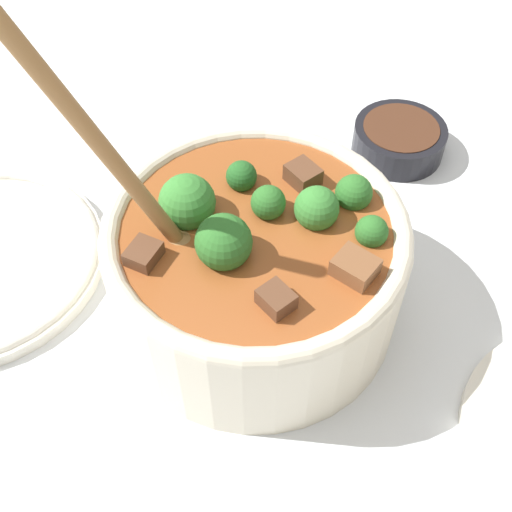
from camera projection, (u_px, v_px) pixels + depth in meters
ground_plane at (256, 307)px, 0.56m from camera, size 4.00×4.00×0.00m
stew_bowl at (255, 262)px, 0.51m from camera, size 0.25×0.24×0.32m
condiment_bowl at (399, 138)px, 0.68m from camera, size 0.10×0.10×0.03m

